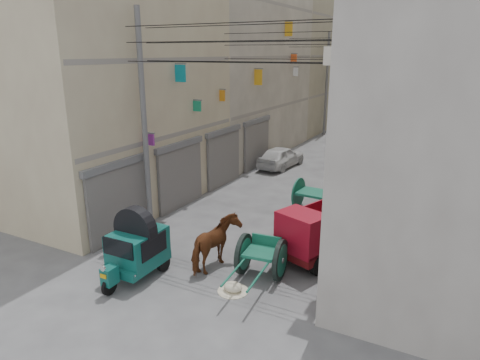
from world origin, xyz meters
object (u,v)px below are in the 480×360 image
Objects in this scene: mini_truck at (316,235)px; horse at (216,244)px; tonga_cart at (262,256)px; distant_car_grey at (387,138)px; feed_sack at (233,287)px; second_cart at (314,195)px; distant_car_white at (281,157)px; distant_car_green at (374,122)px; auto_rickshaw at (136,246)px.

mini_truck is 3.24m from horse.
tonga_cart is 0.77× the size of distant_car_grey.
horse reaches higher than feed_sack.
second_cart is at bearing -74.21° from distant_car_grey.
second_cart is at bearing 88.21° from tonga_cart.
distant_car_white is (-4.01, 5.99, -0.07)m from second_cart.
tonga_cart reaches higher than distant_car_green.
distant_car_white is at bearing 127.93° from second_cart.
auto_rickshaw is 4.34× the size of feed_sack.
auto_rickshaw is 22.91m from distant_car_grey.
auto_rickshaw is 30.19m from distant_car_green.
distant_car_green is (-3.46, 26.71, -0.34)m from mini_truck.
distant_car_green is at bearing 117.07° from mini_truck.
distant_car_grey is at bearing 112.85° from mini_truck.
mini_truck is 2.23× the size of second_cart.
mini_truck is at bearing 51.43° from tonga_cart.
distant_car_green is (-2.01, 29.62, 0.39)m from feed_sack.
second_cart is at bearing 129.56° from distant_car_white.
mini_truck is 1.84× the size of horse.
distant_car_green is (2.09, 16.35, -0.10)m from distant_car_white.
horse is at bearing -76.42° from distant_car_grey.
mini_truck is 11.76m from distant_car_white.
auto_rickshaw is at bearing -105.96° from second_cart.
auto_rickshaw reaches higher than feed_sack.
distant_car_green is (-2.40, 7.51, -0.08)m from distant_car_grey.
tonga_cart is 6.12m from second_cart.
second_cart is at bearing 69.22° from auto_rickshaw.
distant_car_white is 1.01× the size of distant_car_green.
feed_sack is 0.29× the size of horse.
horse is at bearing -95.04° from second_cart.
distant_car_grey is at bearing 88.99° from feed_sack.
auto_rickshaw reaches higher than distant_car_white.
distant_car_green is (-1.91, 22.33, -0.17)m from second_cart.
auto_rickshaw is 1.24× the size of horse.
auto_rickshaw is 8.35m from second_cart.
distant_car_white is 16.48m from distant_car_green.
auto_rickshaw is 1.50× the size of second_cart.
second_cart is at bearing 90.78° from feed_sack.
auto_rickshaw is 0.65× the size of distant_car_green.
distant_car_grey is at bearing -92.27° from horse.
distant_car_white is at bearing -74.59° from horse.
mini_truck reaches higher than second_cart.
mini_truck is 0.97× the size of distant_car_green.
tonga_cart is at bearing -72.49° from distant_car_grey.
distant_car_white is at bearing -99.28° from distant_car_grey.
tonga_cart is at bearing 114.42° from distant_car_green.
second_cart reaches higher than distant_car_white.
second_cart is 0.43× the size of distant_car_white.
mini_truck is at bearing -69.18° from distant_car_grey.
tonga_cart is 0.81× the size of mini_truck.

